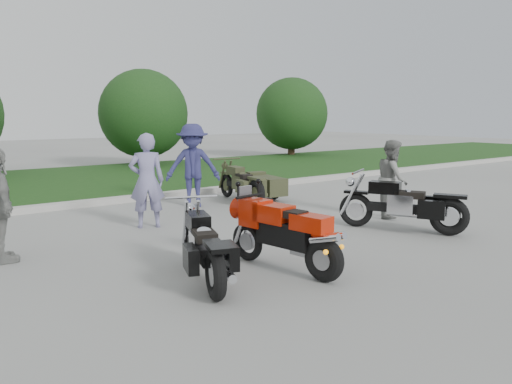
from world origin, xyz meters
TOP-DOWN VIEW (x-y plane):
  - ground at (0.00, 0.00)m, footprint 80.00×80.00m
  - curb at (0.00, 6.00)m, footprint 60.00×0.30m
  - grass_strip at (0.00, 10.15)m, footprint 60.00×8.00m
  - tree_mid_right at (4.00, 13.50)m, footprint 3.60×3.60m
  - tree_far_right at (12.00, 13.50)m, footprint 3.60×3.60m
  - sportbike_red at (-0.28, -0.64)m, footprint 0.57×2.00m
  - cruiser_left at (-1.43, -0.36)m, footprint 0.85×2.11m
  - cruiser_right at (3.08, -0.15)m, footprint 1.25×2.19m
  - cruiser_sidecar at (2.82, 4.18)m, footprint 1.25×2.25m
  - person_stripe at (-0.66, 3.07)m, footprint 0.78×0.65m
  - person_grey at (3.94, 0.87)m, footprint 1.02×1.00m
  - person_denim at (1.15, 4.46)m, footprint 1.46×1.28m

SIDE VIEW (x-z plane):
  - ground at x=0.00m, z-range 0.00..0.00m
  - grass_strip at x=0.00m, z-range 0.00..0.14m
  - curb at x=0.00m, z-range 0.00..0.15m
  - cruiser_sidecar at x=2.82m, z-range -0.03..0.84m
  - cruiser_left at x=-1.43m, z-range 0.01..0.85m
  - cruiser_right at x=3.08m, z-range 0.01..0.93m
  - sportbike_red at x=-0.28m, z-range 0.08..1.04m
  - person_grey at x=3.94m, z-range 0.00..1.66m
  - person_stripe at x=-0.66m, z-range 0.00..1.83m
  - person_denim at x=1.15m, z-range 0.00..1.96m
  - tree_mid_right at x=4.00m, z-range 0.19..4.19m
  - tree_far_right at x=12.00m, z-range 0.19..4.19m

